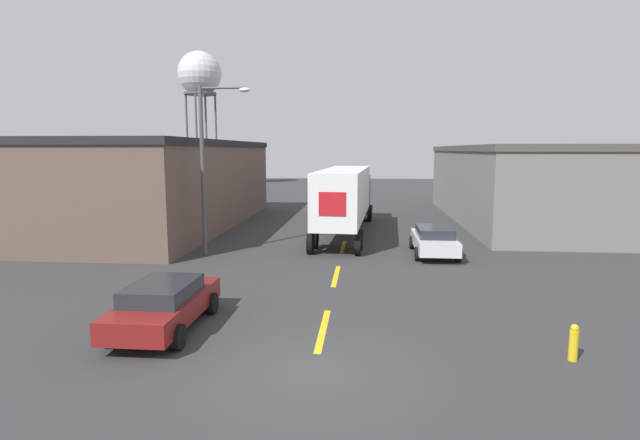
% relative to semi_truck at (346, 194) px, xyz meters
% --- Properties ---
extents(ground_plane, '(160.00, 160.00, 0.00)m').
position_rel_semi_truck_xyz_m(ground_plane, '(0.01, -19.73, -2.46)').
color(ground_plane, '#333335').
extents(road_centerline, '(0.20, 16.08, 0.01)m').
position_rel_semi_truck_xyz_m(road_centerline, '(0.01, -10.68, -2.45)').
color(road_centerline, gold).
rests_on(road_centerline, ground_plane).
extents(warehouse_left, '(9.08, 22.77, 5.81)m').
position_rel_semi_truck_xyz_m(warehouse_left, '(-12.16, 1.94, 0.45)').
color(warehouse_left, brown).
rests_on(warehouse_left, ground_plane).
extents(warehouse_right, '(13.91, 23.57, 5.49)m').
position_rel_semi_truck_xyz_m(warehouse_right, '(14.60, 6.97, 0.29)').
color(warehouse_right, slate).
rests_on(warehouse_right, ground_plane).
extents(semi_truck, '(3.41, 15.07, 4.06)m').
position_rel_semi_truck_xyz_m(semi_truck, '(0.00, 0.00, 0.00)').
color(semi_truck, black).
rests_on(semi_truck, ground_plane).
extents(parked_car_left_near, '(2.10, 4.70, 1.42)m').
position_rel_semi_truck_xyz_m(parked_car_left_near, '(-4.58, -17.33, -1.69)').
color(parked_car_left_near, maroon).
rests_on(parked_car_left_near, ground_plane).
extents(parked_car_right_mid, '(2.10, 4.70, 1.42)m').
position_rel_semi_truck_xyz_m(parked_car_right_mid, '(4.60, -6.09, -1.69)').
color(parked_car_right_mid, silver).
rests_on(parked_car_right_mid, ground_plane).
extents(water_tower, '(6.14, 6.14, 18.98)m').
position_rel_semi_truck_xyz_m(water_tower, '(-22.50, 40.09, 13.22)').
color(water_tower, '#47474C').
rests_on(water_tower, ground_plane).
extents(street_lamp, '(2.53, 0.32, 8.24)m').
position_rel_semi_truck_xyz_m(street_lamp, '(-6.43, -7.15, 2.31)').
color(street_lamp, '#4C4C51').
rests_on(street_lamp, ground_plane).
extents(fire_hydrant, '(0.22, 0.22, 0.93)m').
position_rel_semi_truck_xyz_m(fire_hydrant, '(6.37, -18.53, -1.99)').
color(fire_hydrant, gold).
rests_on(fire_hydrant, ground_plane).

